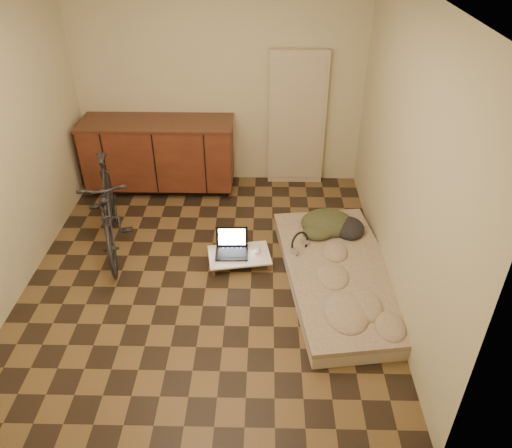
{
  "coord_description": "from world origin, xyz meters",
  "views": [
    {
      "loc": [
        0.56,
        -3.9,
        3.21
      ],
      "look_at": [
        0.48,
        0.06,
        0.55
      ],
      "focal_mm": 35.0,
      "sensor_mm": 36.0,
      "label": 1
    }
  ],
  "objects_px": {
    "futon": "(339,275)",
    "laptop": "(232,248)",
    "bicycle": "(108,204)",
    "lap_desk": "(239,255)"
  },
  "relations": [
    {
      "from": "futon",
      "to": "lap_desk",
      "type": "distance_m",
      "value": 1.04
    },
    {
      "from": "lap_desk",
      "to": "laptop",
      "type": "relative_size",
      "value": 2.04
    },
    {
      "from": "futon",
      "to": "laptop",
      "type": "bearing_deg",
      "value": 154.16
    },
    {
      "from": "futon",
      "to": "lap_desk",
      "type": "xyz_separation_m",
      "value": [
        -0.99,
        0.3,
        0.0
      ]
    },
    {
      "from": "futon",
      "to": "laptop",
      "type": "distance_m",
      "value": 1.13
    },
    {
      "from": "bicycle",
      "to": "laptop",
      "type": "bearing_deg",
      "value": -24.91
    },
    {
      "from": "bicycle",
      "to": "laptop",
      "type": "height_order",
      "value": "bicycle"
    },
    {
      "from": "futon",
      "to": "lap_desk",
      "type": "relative_size",
      "value": 3.2
    },
    {
      "from": "bicycle",
      "to": "futon",
      "type": "xyz_separation_m",
      "value": [
        2.35,
        -0.56,
        -0.44
      ]
    },
    {
      "from": "futon",
      "to": "laptop",
      "type": "xyz_separation_m",
      "value": [
        -1.07,
        0.35,
        0.06
      ]
    }
  ]
}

